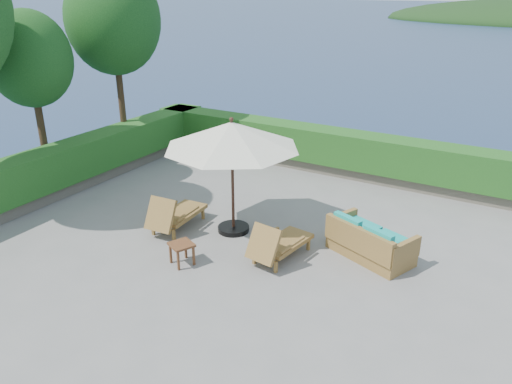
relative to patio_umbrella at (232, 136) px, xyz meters
The scene contains 14 objects.
ground 2.45m from the patio_umbrella, 69.08° to the right, with size 12.00×12.00×0.00m, color gray.
foundation 3.95m from the patio_umbrella, 69.08° to the right, with size 12.00×12.00×3.00m, color #5A5347.
ocean 5.37m from the patio_umbrella, 69.08° to the right, with size 600.00×600.00×0.00m, color #18284C.
planter_wall_far 5.30m from the patio_umbrella, 86.56° to the left, with size 12.00×0.60×0.36m, color #655F51.
planter_wall_left 5.77m from the patio_umbrella, behind, with size 0.60×12.00×0.36m, color #655F51.
hedge_far 5.06m from the patio_umbrella, 86.56° to the left, with size 12.40×0.90×1.00m, color #154012.
hedge_left 5.56m from the patio_umbrella, behind, with size 0.90×12.40×1.00m, color #154012.
tree_mid 6.24m from the patio_umbrella, behind, with size 2.20×2.20×4.83m.
tree_far 6.55m from the patio_umbrella, 156.86° to the left, with size 2.80×2.80×6.03m.
patio_umbrella is the anchor object (origin of this frame).
lounge_left 2.36m from the patio_umbrella, 153.01° to the right, with size 0.82×1.70×0.96m.
lounge_right 2.54m from the patio_umbrella, 22.84° to the right, with size 0.88×1.68×0.93m.
side_table 2.64m from the patio_umbrella, 92.96° to the right, with size 0.59×0.59×0.48m.
wicker_loveseat 3.72m from the patio_umbrella, ahead, with size 2.00×1.51×0.88m.
Camera 1 is at (5.49, -8.03, 5.36)m, focal length 35.00 mm.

